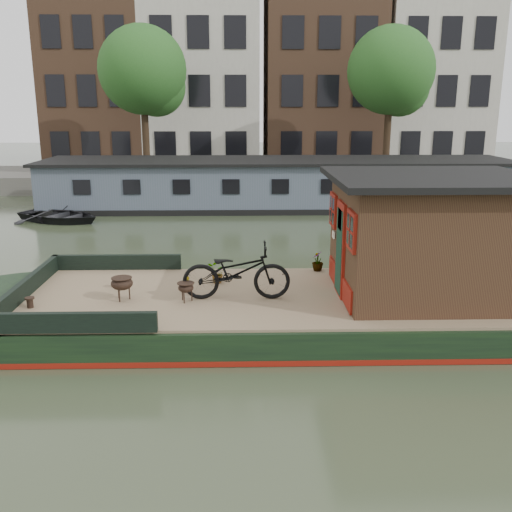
{
  "coord_description": "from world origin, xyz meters",
  "views": [
    {
      "loc": [
        -1.54,
        -11.03,
        4.39
      ],
      "look_at": [
        -1.26,
        0.5,
        1.33
      ],
      "focal_mm": 40.0,
      "sensor_mm": 36.0,
      "label": 1
    }
  ],
  "objects_px": {
    "bicycle": "(236,272)",
    "dinghy": "(59,212)",
    "brazier_front": "(186,292)",
    "brazier_rear": "(122,289)",
    "cabin": "(429,235)"
  },
  "relations": [
    {
      "from": "cabin",
      "to": "bicycle",
      "type": "bearing_deg",
      "value": -176.39
    },
    {
      "from": "bicycle",
      "to": "brazier_front",
      "type": "bearing_deg",
      "value": 98.67
    },
    {
      "from": "bicycle",
      "to": "brazier_front",
      "type": "height_order",
      "value": "bicycle"
    },
    {
      "from": "brazier_rear",
      "to": "dinghy",
      "type": "height_order",
      "value": "brazier_rear"
    },
    {
      "from": "bicycle",
      "to": "dinghy",
      "type": "xyz_separation_m",
      "value": [
        -7.0,
        11.24,
        -0.85
      ]
    },
    {
      "from": "brazier_front",
      "to": "brazier_rear",
      "type": "height_order",
      "value": "brazier_rear"
    },
    {
      "from": "bicycle",
      "to": "dinghy",
      "type": "height_order",
      "value": "bicycle"
    },
    {
      "from": "brazier_rear",
      "to": "brazier_front",
      "type": "bearing_deg",
      "value": -6.22
    },
    {
      "from": "bicycle",
      "to": "brazier_front",
      "type": "xyz_separation_m",
      "value": [
        -0.99,
        -0.15,
        -0.36
      ]
    },
    {
      "from": "brazier_front",
      "to": "dinghy",
      "type": "height_order",
      "value": "brazier_front"
    },
    {
      "from": "cabin",
      "to": "bicycle",
      "type": "xyz_separation_m",
      "value": [
        -3.86,
        -0.24,
        -0.67
      ]
    },
    {
      "from": "brazier_front",
      "to": "dinghy",
      "type": "relative_size",
      "value": 0.11
    },
    {
      "from": "cabin",
      "to": "dinghy",
      "type": "bearing_deg",
      "value": 134.63
    },
    {
      "from": "bicycle",
      "to": "dinghy",
      "type": "distance_m",
      "value": 13.27
    },
    {
      "from": "cabin",
      "to": "dinghy",
      "type": "relative_size",
      "value": 1.15
    }
  ]
}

